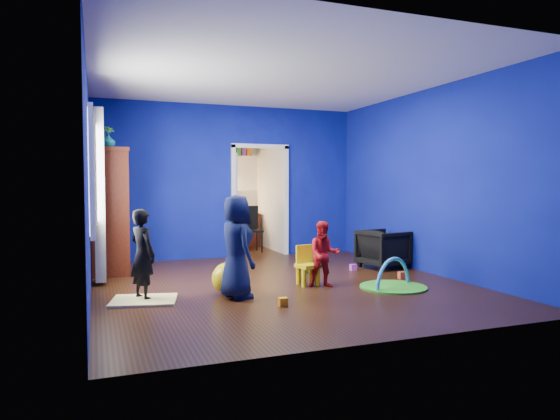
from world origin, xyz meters
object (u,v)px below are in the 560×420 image
object	(u,v)px
child_black	(143,254)
toddler_red	(324,254)
tv_armoire	(109,211)
study_desk	(239,230)
child_navy	(236,247)
vase	(108,141)
armchair	(383,249)
kid_chair	(308,267)
crt_tv	(112,208)
hopper_ball	(227,278)
folding_chair	(252,230)
play_mat	(393,287)

from	to	relation	value
child_black	toddler_red	size ratio (longest dim) A/B	1.23
tv_armoire	study_desk	distance (m)	3.76
child_navy	vase	distance (m)	2.95
armchair	tv_armoire	bearing A→B (deg)	64.19
armchair	kid_chair	xyz separation A→B (m)	(-1.77, -0.88, -0.07)
vase	study_desk	distance (m)	4.26
vase	child_black	bearing A→B (deg)	-80.32
crt_tv	hopper_ball	distance (m)	2.70
armchair	tv_armoire	xyz separation A→B (m)	(-4.32, 1.17, 0.66)
tv_armoire	hopper_ball	bearing A→B (deg)	-58.37
armchair	child_navy	bearing A→B (deg)	103.28
toddler_red	crt_tv	size ratio (longest dim) A/B	1.29
child_black	child_navy	world-z (taller)	child_navy
kid_chair	tv_armoire	bearing A→B (deg)	127.62
toddler_red	kid_chair	xyz separation A→B (m)	(-0.15, 0.20, -0.20)
vase	hopper_ball	world-z (taller)	vase
toddler_red	crt_tv	world-z (taller)	crt_tv
vase	armchair	bearing A→B (deg)	-11.42
crt_tv	kid_chair	size ratio (longest dim) A/B	1.40
vase	folding_chair	xyz separation A→B (m)	(2.82, 1.76, -1.60)
child_black	tv_armoire	distance (m)	2.23
armchair	child_black	size ratio (longest dim) A/B	0.64
child_navy	tv_armoire	size ratio (longest dim) A/B	0.65
child_black	play_mat	xyz separation A→B (m)	(3.24, -0.46, -0.54)
vase	play_mat	size ratio (longest dim) A/B	0.23
armchair	kid_chair	world-z (taller)	armchair
armchair	folding_chair	xyz separation A→B (m)	(-1.50, 2.63, 0.14)
toddler_red	hopper_ball	world-z (taller)	toddler_red
toddler_red	study_desk	xyz separation A→B (m)	(0.12, 4.67, -0.08)
hopper_ball	child_black	bearing A→B (deg)	177.61
crt_tv	toddler_red	bearing A→B (deg)	-40.27
toddler_red	armchair	bearing A→B (deg)	51.69
child_black	tv_armoire	bearing A→B (deg)	-20.40
kid_chair	toddler_red	bearing A→B (deg)	-66.67
tv_armoire	child_navy	bearing A→B (deg)	-60.16
child_black	hopper_ball	world-z (taller)	child_black
hopper_ball	crt_tv	bearing A→B (deg)	120.88
study_desk	kid_chair	bearing A→B (deg)	-93.42
crt_tv	folding_chair	distance (m)	3.19
kid_chair	folding_chair	world-z (taller)	folding_chair
child_navy	folding_chair	bearing A→B (deg)	-29.92
play_mat	folding_chair	xyz separation A→B (m)	(-0.74, 4.08, 0.45)
tv_armoire	armchair	bearing A→B (deg)	-15.18
child_navy	tv_armoire	world-z (taller)	tv_armoire
toddler_red	kid_chair	bearing A→B (deg)	144.76
vase	hopper_ball	bearing A→B (deg)	-54.52
armchair	play_mat	distance (m)	1.67
child_black	tv_armoire	xyz separation A→B (m)	(-0.32, 2.17, 0.43)
child_black	child_navy	size ratio (longest dim) A/B	0.87
crt_tv	armchair	bearing A→B (deg)	-15.32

